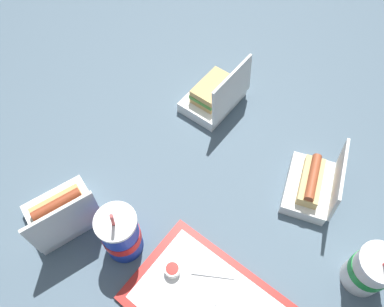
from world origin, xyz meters
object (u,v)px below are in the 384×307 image
object	(u,v)px
clamshell_hotdog_center	(62,213)
soda_cup_corner	(370,270)
clamshell_sandwich_back	(215,95)
soda_cup_right	(121,234)
ketchup_cup	(172,270)
clamshell_hotdog_left	(312,185)
food_tray	(206,303)
plastic_fork	(213,274)

from	to	relation	value
clamshell_hotdog_center	soda_cup_corner	xyz separation A→B (m)	(0.70, 0.37, 0.03)
clamshell_hotdog_center	soda_cup_corner	size ratio (longest dim) A/B	1.06
clamshell_sandwich_back	soda_cup_corner	bearing A→B (deg)	-19.00
clamshell_sandwich_back	soda_cup_right	distance (m)	0.55
soda_cup_corner	ketchup_cup	bearing A→B (deg)	-142.01
soda_cup_right	soda_cup_corner	world-z (taller)	soda_cup_right
clamshell_hotdog_center	soda_cup_right	xyz separation A→B (m)	(0.18, 0.05, 0.04)
clamshell_hotdog_left	soda_cup_right	bearing A→B (deg)	-122.95
clamshell_hotdog_left	clamshell_hotdog_center	size ratio (longest dim) A/B	1.05
soda_cup_right	soda_cup_corner	xyz separation A→B (m)	(0.52, 0.32, -0.01)
clamshell_hotdog_left	clamshell_sandwich_back	bearing A→B (deg)	168.44
clamshell_hotdog_left	soda_cup_corner	bearing A→B (deg)	-31.03
food_tray	plastic_fork	xyz separation A→B (m)	(-0.03, 0.06, 0.01)
plastic_fork	soda_cup_right	size ratio (longest dim) A/B	0.48
food_tray	plastic_fork	bearing A→B (deg)	112.95
clamshell_sandwich_back	clamshell_hotdog_center	size ratio (longest dim) A/B	0.96
food_tray	soda_cup_right	world-z (taller)	soda_cup_right
plastic_fork	clamshell_hotdog_center	bearing A→B (deg)	165.90
clamshell_sandwich_back	clamshell_hotdog_center	bearing A→B (deg)	-95.91
food_tray	clamshell_sandwich_back	size ratio (longest dim) A/B	1.84
food_tray	soda_cup_corner	bearing A→B (deg)	48.55
plastic_fork	clamshell_sandwich_back	bearing A→B (deg)	94.80
clamshell_hotdog_left	clamshell_hotdog_center	xyz separation A→B (m)	(-0.47, -0.51, 0.00)
clamshell_hotdog_center	soda_cup_right	size ratio (longest dim) A/B	0.94
clamshell_hotdog_left	clamshell_hotdog_center	distance (m)	0.69
clamshell_sandwich_back	soda_cup_corner	world-z (taller)	soda_cup_corner
soda_cup_corner	clamshell_hotdog_left	bearing A→B (deg)	148.97
soda_cup_corner	soda_cup_right	bearing A→B (deg)	-148.43
food_tray	plastic_fork	distance (m)	0.07
plastic_fork	clamshell_sandwich_back	world-z (taller)	clamshell_sandwich_back
plastic_fork	clamshell_hotdog_left	xyz separation A→B (m)	(0.07, 0.37, 0.02)
clamshell_hotdog_center	clamshell_hotdog_left	bearing A→B (deg)	46.85
soda_cup_corner	plastic_fork	bearing A→B (deg)	-141.21
food_tray	ketchup_cup	size ratio (longest dim) A/B	9.45
clamshell_hotdog_center	clamshell_sandwich_back	bearing A→B (deg)	84.09
plastic_fork	clamshell_hotdog_center	distance (m)	0.43
plastic_fork	food_tray	bearing A→B (deg)	-99.80
ketchup_cup	soda_cup_right	distance (m)	0.16
soda_cup_right	clamshell_sandwich_back	bearing A→B (deg)	102.47
ketchup_cup	plastic_fork	bearing A→B (deg)	35.12
plastic_fork	soda_cup_right	world-z (taller)	soda_cup_right
ketchup_cup	soda_cup_corner	size ratio (longest dim) A/B	0.20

